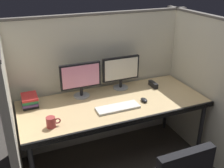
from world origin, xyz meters
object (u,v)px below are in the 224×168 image
Objects in this scene: red_stapler at (153,84)px; coffee_mug at (51,122)px; computer_mouse at (144,100)px; desk at (114,107)px; monitor_left at (81,78)px; monitor_right at (121,71)px; book_stack at (30,101)px; keyboard_main at (118,108)px.

red_stapler is 1.30m from coffee_mug.
desk is at bearing 160.81° from computer_mouse.
monitor_right is (0.47, 0.03, 0.00)m from monitor_left.
monitor_left is at bearing 48.88° from coffee_mug.
red_stapler is (0.57, 0.18, 0.08)m from desk.
monitor_left is (-0.27, 0.26, 0.27)m from desk.
book_stack is (-1.01, -0.03, -0.16)m from monitor_right.
keyboard_main is at bearing -57.37° from monitor_left.
monitor_left is 1.00× the size of monitor_right.
red_stapler is at bearing -16.29° from monitor_right.
monitor_right is 0.45m from computer_mouse.
keyboard_main is 3.41× the size of coffee_mug.
desk is 0.60m from red_stapler.
coffee_mug is (-1.24, -0.39, 0.02)m from red_stapler.
desk is 0.71m from coffee_mug.
desk is at bearing -18.08° from book_stack.
book_stack is (-0.79, 0.40, 0.04)m from keyboard_main.
monitor_right is 1.00× the size of keyboard_main.
red_stapler is at bearing -3.31° from book_stack.
keyboard_main is 0.31m from computer_mouse.
desk is 0.31m from computer_mouse.
desk is 0.44m from monitor_right.
coffee_mug is (-0.97, -0.11, 0.03)m from computer_mouse.
computer_mouse is at bearing 6.00° from keyboard_main.
monitor_right reaches higher than book_stack.
computer_mouse is 0.97m from coffee_mug.
keyboard_main is at bearing -98.32° from desk.
computer_mouse is at bearing -32.73° from monitor_left.
computer_mouse is 1.15m from book_stack.
computer_mouse is (0.29, -0.10, 0.07)m from desk.
monitor_right reaches higher than computer_mouse.
book_stack is (-0.80, 0.26, 0.10)m from desk.
monitor_right is at bearing 62.41° from keyboard_main.
red_stapler is (0.58, 0.32, 0.02)m from keyboard_main.
book_stack reaches higher than red_stapler.
red_stapler reaches higher than computer_mouse.
coffee_mug is at bearing -131.12° from monitor_left.
monitor_left is 2.87× the size of red_stapler.
desk is 4.42× the size of keyboard_main.
red_stapler is at bearing 17.43° from coffee_mug.
monitor_right is (0.20, 0.29, 0.27)m from desk.
desk is 12.67× the size of red_stapler.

